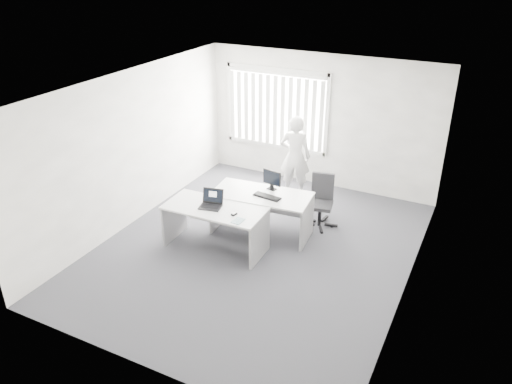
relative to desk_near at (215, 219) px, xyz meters
The scene contains 18 objects.
ground 0.89m from the desk_near, 21.05° to the left, with size 6.00×6.00×0.00m, color #4D4E55.
wall_back 3.42m from the desk_near, 78.70° to the left, with size 5.00×0.02×2.80m, color white.
wall_front 2.95m from the desk_near, 76.71° to the right, with size 5.00×0.02×2.80m, color white.
wall_left 2.05m from the desk_near, behind, with size 0.02×6.00×2.80m, color white.
wall_right 3.27m from the desk_near, ahead, with size 0.02×6.00×2.80m, color white.
ceiling 2.35m from the desk_near, 21.05° to the left, with size 5.00×6.00×0.02m, color white.
window 3.38m from the desk_near, 96.23° to the left, with size 2.32×0.06×1.76m, color silver.
blinds 3.31m from the desk_near, 96.35° to the left, with size 2.20×0.10×1.50m, color silver, non-canonical shape.
desk_near is the anchor object (origin of this frame).
desk_far 0.92m from the desk_near, 58.47° to the left, with size 1.79×0.96×0.78m.
office_chair 2.05m from the desk_near, 49.48° to the left, with size 0.65×0.65×0.98m.
person 2.54m from the desk_near, 80.69° to the left, with size 0.62×0.41×1.71m, color silver.
laptop 0.36m from the desk_near, 148.65° to the right, with size 0.36×0.32×0.28m, color black, non-canonical shape.
paper_sheet 0.38m from the desk_near, ahead, with size 0.30×0.21×0.00m, color silver.
mouse 0.48m from the desk_near, 11.29° to the right, with size 0.06×0.10×0.04m, color #B5B5B7, non-canonical shape.
booklet 0.65m from the desk_near, 22.26° to the right, with size 0.15×0.21×0.01m, color white.
keyboard 0.98m from the desk_near, 48.43° to the left, with size 0.49×0.16×0.02m, color black.
monitor 1.25m from the desk_near, 61.19° to the left, with size 0.36×0.11×0.36m, color black, non-canonical shape.
Camera 1 is at (3.23, -6.47, 4.65)m, focal length 35.00 mm.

